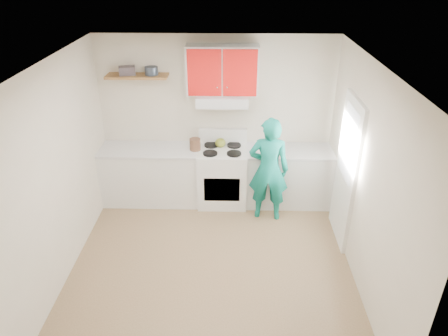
{
  "coord_description": "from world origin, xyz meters",
  "views": [
    {
      "loc": [
        0.26,
        -4.16,
        3.64
      ],
      "look_at": [
        0.15,
        0.55,
        1.15
      ],
      "focal_mm": 33.07,
      "sensor_mm": 36.0,
      "label": 1
    }
  ],
  "objects_px": {
    "kettle": "(220,143)",
    "crock": "(195,145)",
    "person": "(269,170)",
    "tin": "(151,71)",
    "stove": "(222,176)"
  },
  "relations": [
    {
      "from": "tin",
      "to": "crock",
      "type": "bearing_deg",
      "value": -16.17
    },
    {
      "from": "crock",
      "to": "person",
      "type": "height_order",
      "value": "person"
    },
    {
      "from": "tin",
      "to": "person",
      "type": "bearing_deg",
      "value": -19.1
    },
    {
      "from": "stove",
      "to": "person",
      "type": "relative_size",
      "value": 0.57
    },
    {
      "from": "person",
      "to": "kettle",
      "type": "bearing_deg",
      "value": -29.74
    },
    {
      "from": "kettle",
      "to": "crock",
      "type": "bearing_deg",
      "value": -143.64
    },
    {
      "from": "person",
      "to": "stove",
      "type": "bearing_deg",
      "value": -24.56
    },
    {
      "from": "tin",
      "to": "stove",
      "type": "bearing_deg",
      "value": -9.77
    },
    {
      "from": "crock",
      "to": "person",
      "type": "distance_m",
      "value": 1.2
    },
    {
      "from": "stove",
      "to": "tin",
      "type": "height_order",
      "value": "tin"
    },
    {
      "from": "tin",
      "to": "kettle",
      "type": "distance_m",
      "value": 1.49
    },
    {
      "from": "tin",
      "to": "kettle",
      "type": "xyz_separation_m",
      "value": [
        1.0,
        -0.06,
        -1.11
      ]
    },
    {
      "from": "stove",
      "to": "tin",
      "type": "bearing_deg",
      "value": 170.23
    },
    {
      "from": "kettle",
      "to": "person",
      "type": "relative_size",
      "value": 0.1
    },
    {
      "from": "kettle",
      "to": "crock",
      "type": "height_order",
      "value": "crock"
    }
  ]
}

